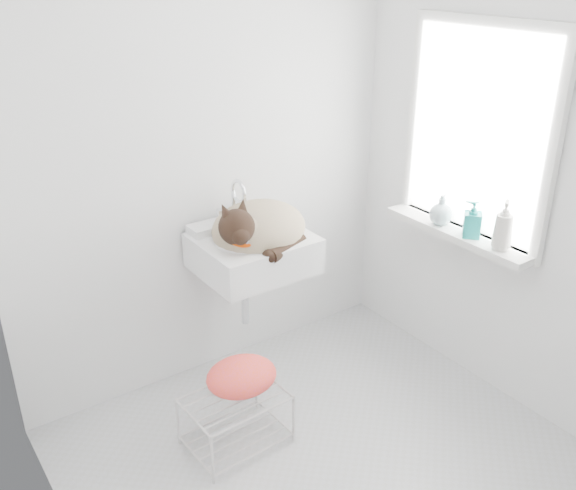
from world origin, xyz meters
TOP-DOWN VIEW (x-y plane):
  - floor at (0.00, 0.00)m, footprint 2.20×2.00m
  - back_wall at (0.00, 1.00)m, footprint 2.20×0.02m
  - right_wall at (1.10, 0.00)m, footprint 0.02×2.00m
  - left_wall at (-1.10, 0.00)m, footprint 0.02×2.00m
  - window_glass at (1.09, 0.20)m, footprint 0.01×0.80m
  - window_frame at (1.07, 0.20)m, footprint 0.04×0.90m
  - windowsill at (1.01, 0.20)m, footprint 0.16×0.88m
  - sink at (0.09, 0.74)m, footprint 0.56×0.49m
  - faucet at (0.09, 0.92)m, footprint 0.20×0.14m
  - cat at (0.10, 0.72)m, footprint 0.53×0.44m
  - wire_rack at (-0.28, 0.33)m, footprint 0.46×0.33m
  - towel at (-0.22, 0.37)m, footprint 0.37×0.28m
  - bottle_a at (1.00, -0.08)m, footprint 0.11×0.11m
  - bottle_b at (1.00, 0.10)m, footprint 0.12×0.12m
  - bottle_c at (1.00, 0.31)m, footprint 0.14×0.14m

SIDE VIEW (x-z plane):
  - floor at x=0.00m, z-range -0.01..0.01m
  - wire_rack at x=-0.28m, z-range 0.01..0.29m
  - towel at x=-0.22m, z-range 0.23..0.37m
  - windowsill at x=1.01m, z-range 0.81..0.85m
  - sink at x=0.09m, z-range 0.74..0.96m
  - bottle_a at x=1.00m, z-range 0.75..0.95m
  - bottle_b at x=1.00m, z-range 0.76..0.94m
  - bottle_c at x=1.00m, z-range 0.77..0.93m
  - cat at x=0.10m, z-range 0.73..1.06m
  - faucet at x=0.09m, z-range 0.89..1.09m
  - back_wall at x=0.00m, z-range 0.00..2.50m
  - right_wall at x=1.10m, z-range 0.00..2.50m
  - left_wall at x=-1.10m, z-range 0.00..2.50m
  - window_glass at x=1.09m, z-range 0.85..1.85m
  - window_frame at x=1.07m, z-range 0.80..1.90m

